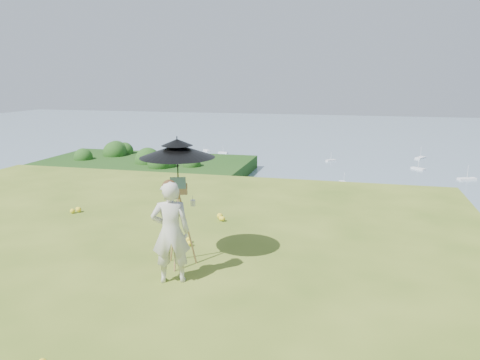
% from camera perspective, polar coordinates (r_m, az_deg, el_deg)
% --- Properties ---
extents(ground, '(14.00, 14.00, 0.00)m').
position_cam_1_polar(ground, '(8.29, -18.04, -9.10)').
color(ground, '#4F6B1E').
rests_on(ground, ground).
extents(shoreline_tier, '(170.00, 28.00, 8.00)m').
position_cam_1_polar(shoreline_tier, '(90.42, 10.25, -13.21)').
color(shoreline_tier, '#666151').
rests_on(shoreline_tier, bay_water).
extents(bay_water, '(700.00, 700.00, 0.00)m').
position_cam_1_polar(bay_water, '(249.27, 12.94, 3.68)').
color(bay_water, slate).
rests_on(bay_water, ground).
extents(peninsula, '(90.00, 60.00, 12.00)m').
position_cam_1_polar(peninsula, '(182.69, -11.92, 2.18)').
color(peninsula, '#0F370F').
rests_on(peninsula, bay_water).
extents(slope_trees, '(110.00, 50.00, 6.00)m').
position_cam_1_polar(slope_trees, '(45.40, 7.68, -10.90)').
color(slope_trees, '#154615').
rests_on(slope_trees, forest_slope).
extents(harbor_town, '(110.00, 22.00, 5.00)m').
position_cam_1_polar(harbor_town, '(87.81, 10.41, -9.39)').
color(harbor_town, silver).
rests_on(harbor_town, shoreline_tier).
extents(moored_boats, '(140.00, 140.00, 0.70)m').
position_cam_1_polar(moored_boats, '(172.25, 8.14, 0.13)').
color(moored_boats, white).
rests_on(moored_boats, bay_water).
extents(wildflowers, '(10.00, 10.50, 0.12)m').
position_cam_1_polar(wildflowers, '(8.47, -17.17, -8.15)').
color(wildflowers, yellow).
rests_on(wildflowers, ground).
extents(painter, '(0.65, 0.54, 1.53)m').
position_cam_1_polar(painter, '(6.88, -8.45, -6.30)').
color(painter, beige).
rests_on(painter, ground).
extents(field_easel, '(0.70, 0.70, 1.46)m').
position_cam_1_polar(field_easel, '(7.46, -7.41, -5.04)').
color(field_easel, olive).
rests_on(field_easel, ground).
extents(sun_umbrella, '(1.57, 1.57, 0.88)m').
position_cam_1_polar(sun_umbrella, '(7.27, -7.61, 1.89)').
color(sun_umbrella, black).
rests_on(sun_umbrella, field_easel).
extents(painter_cap, '(0.27, 0.29, 0.10)m').
position_cam_1_polar(painter_cap, '(6.69, -8.65, -0.43)').
color(painter_cap, '#C46C7D').
rests_on(painter_cap, painter).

